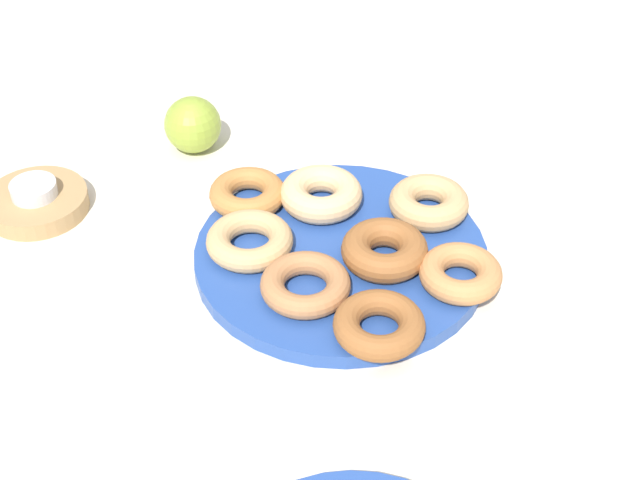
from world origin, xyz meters
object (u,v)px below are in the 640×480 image
Objects in this scene: donut_3 at (247,194)px; donut_6 at (379,325)px; donut_0 at (321,194)px; donut_7 at (385,250)px; donut_2 at (460,273)px; donut_5 at (250,241)px; donut_plate at (341,255)px; donut_4 at (429,202)px; donut_1 at (305,285)px; tealight at (34,189)px; apple at (193,125)px; candle_holder at (37,202)px.

donut_3 is 0.24m from donut_6.
donut_3 is 0.97× the size of donut_6.
donut_0 is 0.11m from donut_7.
donut_2 is 0.92× the size of donut_5.
donut_5 and donut_6 have the same top height.
donut_plate is at bearing 149.18° from donut_0.
donut_7 is (0.06, -0.08, 0.00)m from donut_6.
donut_3 is 0.19m from donut_4.
donut_3 is (0.12, 0.01, 0.02)m from donut_plate.
tealight is at bearing 16.84° from donut_1.
apple is at bearing -14.03° from donut_6.
donut_2 is 1.62× the size of tealight.
candle_holder is (0.29, 0.17, 0.00)m from donut_plate.
donut_6 is (-0.08, 0.17, -0.00)m from donut_4.
donut_6 is 0.41m from tealight.
donut_7 is at bearing 177.64° from apple.
candle_holder is at bearing 27.00° from donut_2.
apple reaches higher than donut_0.
donut_7 is at bearing -51.67° from donut_6.
tealight is (0.31, 0.10, 0.00)m from donut_1.
donut_7 reaches higher than donut_3.
donut_3 is at bearing 41.05° from donut_0.
apple is at bearing 2.13° from donut_2.
donut_4 is at bearing -142.93° from donut_0.
donut_4 is 0.19m from donut_5.
apple reaches higher than donut_6.
donut_plate is at bearing -150.55° from candle_holder.
donut_5 reaches higher than donut_plate.
donut_plate is 3.64× the size of donut_3.
donut_2 is 0.99× the size of donut_3.
donut_3 is 1.22× the size of apple.
donut_5 reaches higher than candle_holder.
apple reaches higher than candle_holder.
donut_3 is 0.74× the size of candle_holder.
donut_2 is at bearing -95.35° from donut_6.
donut_2 reaches higher than tealight.
donut_7 is 1.74× the size of tealight.
donut_5 is at bearing -156.02° from candle_holder.
donut_5 reaches higher than tealight.
donut_6 is (-0.11, 0.06, 0.02)m from donut_plate.
tealight is (0.32, 0.27, -0.00)m from donut_4.
donut_2 is at bearing -153.00° from candle_holder.
apple reaches higher than donut_4.
donut_7 reaches higher than tealight.
donut_7 reaches higher than donut_5.
apple reaches higher than donut_7.
donut_6 is at bearing -175.02° from donut_1.
donut_7 reaches higher than donut_2.
donut_plate is 2.69× the size of candle_holder.
candle_holder is 2.22× the size of tealight.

